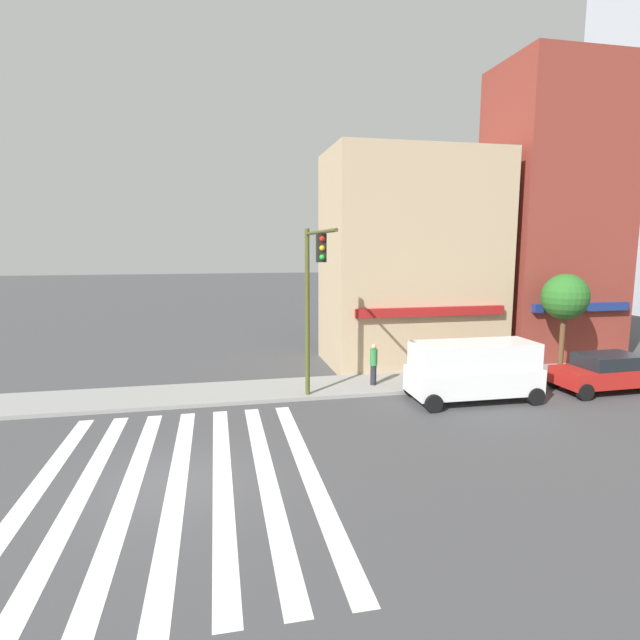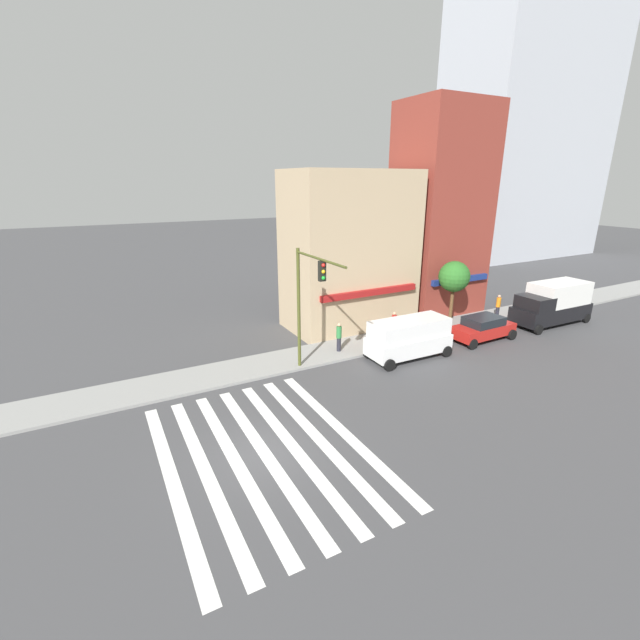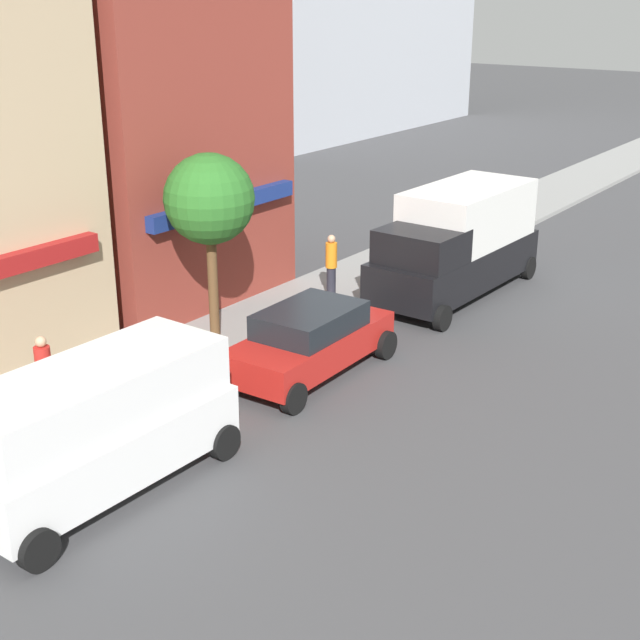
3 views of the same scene
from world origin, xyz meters
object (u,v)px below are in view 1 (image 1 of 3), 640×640
pedestrian_green_top (374,364)px  pedestrian_red_jacket (464,358)px  street_tree (565,297)px  sedan_red (608,372)px  traffic_signal (312,287)px  van_white (473,369)px

pedestrian_green_top → pedestrian_red_jacket: (4.30, 0.25, 0.00)m
street_tree → sedan_red: bearing=-88.0°
sedan_red → pedestrian_green_top: bearing=163.8°
traffic_signal → sedan_red: bearing=-3.0°
sedan_red → pedestrian_green_top: 9.72m
traffic_signal → pedestrian_red_jacket: (7.29, 2.10, -3.47)m
van_white → street_tree: (6.04, 2.80, 2.38)m
sedan_red → pedestrian_red_jacket: size_ratio=2.51×
sedan_red → pedestrian_red_jacket: pedestrian_red_jacket is taller
pedestrian_green_top → sedan_red: bearing=147.8°
traffic_signal → pedestrian_green_top: bearing=31.6°
pedestrian_green_top → street_tree: street_tree is taller
pedestrian_green_top → pedestrian_red_jacket: size_ratio=1.00×
pedestrian_red_jacket → pedestrian_green_top: bearing=86.1°
van_white → street_tree: bearing=25.7°
traffic_signal → pedestrian_green_top: 4.94m
street_tree → pedestrian_red_jacket: bearing=-179.3°
sedan_red → street_tree: street_tree is taller
sedan_red → pedestrian_green_top: pedestrian_green_top is taller
traffic_signal → sedan_red: (12.39, -0.64, -3.70)m
pedestrian_red_jacket → street_tree: bearing=-96.6°
pedestrian_red_jacket → street_tree: (5.00, 0.06, 2.59)m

